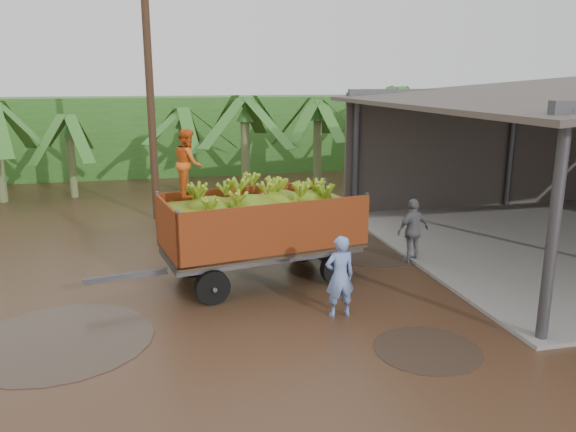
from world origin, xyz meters
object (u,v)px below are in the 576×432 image
at_px(utility_pole, 150,92).
at_px(man_blue, 340,276).
at_px(man_grey, 413,231).
at_px(banana_trailer, 260,225).

bearing_deg(utility_pole, man_blue, -69.12).
relative_size(man_grey, utility_pole, 0.20).
relative_size(man_blue, utility_pole, 0.20).
xyz_separation_m(banana_trailer, man_grey, (3.89, 0.39, -0.49)).
xyz_separation_m(man_blue, man_grey, (2.79, 2.68, 0.00)).
bearing_deg(utility_pole, banana_trailer, -70.92).
height_order(banana_trailer, man_blue, banana_trailer).
relative_size(banana_trailer, man_blue, 3.78).
distance_m(man_blue, utility_pole, 9.84).
relative_size(banana_trailer, utility_pole, 0.76).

